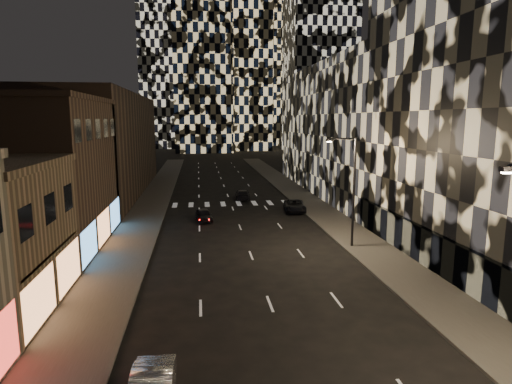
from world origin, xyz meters
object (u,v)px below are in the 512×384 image
object	(u,v)px
streetlight_far	(351,184)
car_dark_midlane	(204,215)
car_dark_rightlane	(295,206)
car_dark_oncoming	(242,195)

from	to	relation	value
streetlight_far	car_dark_midlane	size ratio (longest dim) A/B	2.41
streetlight_far	car_dark_rightlane	world-z (taller)	streetlight_far
car_dark_oncoming	streetlight_far	bearing A→B (deg)	109.25
car_dark_midlane	car_dark_oncoming	distance (m)	12.89
car_dark_midlane	car_dark_rightlane	distance (m)	11.02
streetlight_far	car_dark_oncoming	world-z (taller)	streetlight_far
streetlight_far	car_dark_midlane	world-z (taller)	streetlight_far
streetlight_far	car_dark_rightlane	bearing A→B (deg)	95.36
car_dark_midlane	streetlight_far	bearing A→B (deg)	-50.90
streetlight_far	car_dark_oncoming	bearing A→B (deg)	106.06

